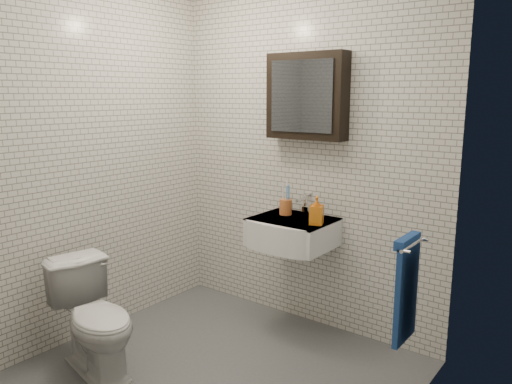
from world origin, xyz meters
TOP-DOWN VIEW (x-y plane):
  - ground at (0.00, 0.00)m, footprint 2.20×2.00m
  - room_shell at (0.00, 0.00)m, footprint 2.22×2.02m
  - washbasin at (0.05, 0.73)m, footprint 0.55×0.50m
  - faucet at (0.05, 0.93)m, footprint 0.06×0.20m
  - mirror_cabinet at (0.05, 0.93)m, footprint 0.60×0.15m
  - towel_rail at (1.04, 0.35)m, footprint 0.09×0.30m
  - toothbrush_cup at (-0.06, 0.84)m, footprint 0.10×0.10m
  - soap_bottle at (0.27, 0.73)m, footprint 0.11×0.11m
  - toilet at (-0.62, -0.42)m, footprint 0.74×0.52m

SIDE VIEW (x-z plane):
  - ground at x=0.00m, z-range 0.00..0.01m
  - toilet at x=-0.62m, z-range 0.00..0.69m
  - towel_rail at x=1.04m, z-range 0.43..1.01m
  - washbasin at x=0.05m, z-range 0.66..0.86m
  - toothbrush_cup at x=-0.06m, z-range 0.79..1.04m
  - faucet at x=0.05m, z-range 0.84..0.99m
  - soap_bottle at x=0.27m, z-range 0.85..1.04m
  - room_shell at x=0.00m, z-range 0.21..2.72m
  - mirror_cabinet at x=0.05m, z-range 1.40..2.00m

